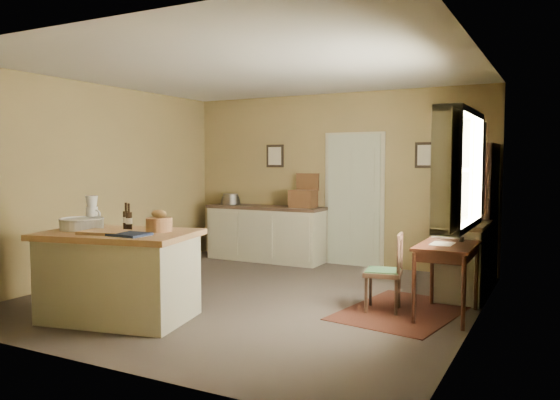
# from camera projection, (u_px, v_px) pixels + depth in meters

# --- Properties ---
(ground) EXTENTS (5.00, 5.00, 0.00)m
(ground) POSITION_uv_depth(u_px,v_px,m) (254.00, 297.00, 6.55)
(ground) COLOR #52473F
(ground) RESTS_ON ground
(wall_back) EXTENTS (5.00, 0.10, 2.70)m
(wall_back) POSITION_uv_depth(u_px,v_px,m) (334.00, 179.00, 8.67)
(wall_back) COLOR olive
(wall_back) RESTS_ON ground
(wall_front) EXTENTS (5.00, 0.10, 2.70)m
(wall_front) POSITION_uv_depth(u_px,v_px,m) (92.00, 197.00, 4.25)
(wall_front) COLOR olive
(wall_front) RESTS_ON ground
(wall_left) EXTENTS (0.10, 5.00, 2.70)m
(wall_left) POSITION_uv_depth(u_px,v_px,m) (100.00, 181.00, 7.62)
(wall_left) COLOR olive
(wall_left) RESTS_ON ground
(wall_right) EXTENTS (0.10, 5.00, 2.70)m
(wall_right) POSITION_uv_depth(u_px,v_px,m) (476.00, 190.00, 5.30)
(wall_right) COLOR olive
(wall_right) RESTS_ON ground
(ceiling) EXTENTS (5.00, 5.00, 0.00)m
(ceiling) POSITION_uv_depth(u_px,v_px,m) (254.00, 69.00, 6.36)
(ceiling) COLOR silver
(ceiling) RESTS_ON wall_back
(door) EXTENTS (0.97, 0.06, 2.11)m
(door) POSITION_uv_depth(u_px,v_px,m) (354.00, 198.00, 8.50)
(door) COLOR #B1B898
(door) RESTS_ON ground
(framed_prints) EXTENTS (2.82, 0.02, 0.38)m
(framed_prints) POSITION_uv_depth(u_px,v_px,m) (345.00, 156.00, 8.53)
(framed_prints) COLOR black
(framed_prints) RESTS_ON ground
(window) EXTENTS (0.25, 1.99, 1.12)m
(window) POSITION_uv_depth(u_px,v_px,m) (465.00, 169.00, 5.14)
(window) COLOR #B9B292
(window) RESTS_ON ground
(work_island) EXTENTS (1.70, 1.29, 1.20)m
(work_island) POSITION_uv_depth(u_px,v_px,m) (119.00, 273.00, 5.61)
(work_island) COLOR #B9B292
(work_island) RESTS_ON ground
(sideboard) EXTENTS (1.99, 0.57, 1.18)m
(sideboard) POSITION_uv_depth(u_px,v_px,m) (266.00, 231.00, 8.96)
(sideboard) COLOR #B9B292
(sideboard) RESTS_ON ground
(rug) EXTENTS (1.34, 1.75, 0.01)m
(rug) POSITION_uv_depth(u_px,v_px,m) (403.00, 311.00, 5.92)
(rug) COLOR #4B2818
(rug) RESTS_ON ground
(writing_desk) EXTENTS (0.56, 0.91, 0.82)m
(writing_desk) POSITION_uv_depth(u_px,v_px,m) (447.00, 253.00, 5.68)
(writing_desk) COLOR black
(writing_desk) RESTS_ON ground
(desk_chair) EXTENTS (0.45, 0.45, 0.83)m
(desk_chair) POSITION_uv_depth(u_px,v_px,m) (383.00, 273.00, 5.92)
(desk_chair) COLOR #332016
(desk_chair) RESTS_ON ground
(right_cabinet) EXTENTS (0.57, 1.02, 0.99)m
(right_cabinet) POSITION_uv_depth(u_px,v_px,m) (462.00, 259.00, 6.55)
(right_cabinet) COLOR #B9B292
(right_cabinet) RESTS_ON ground
(shelving_unit) EXTENTS (0.32, 0.84, 1.86)m
(shelving_unit) POSITION_uv_depth(u_px,v_px,m) (485.00, 215.00, 7.16)
(shelving_unit) COLOR #332016
(shelving_unit) RESTS_ON ground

